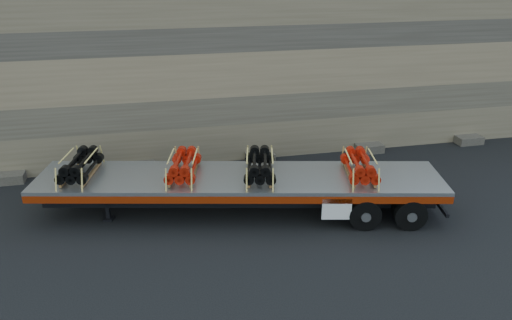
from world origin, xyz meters
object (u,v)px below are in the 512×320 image
Objects in this scene: trailer at (239,194)px; bundle_rear at (360,166)px; bundle_front at (80,166)px; bundle_midrear at (260,166)px; bundle_midfront at (183,166)px.

trailer is 4.13m from bundle_rear.
bundle_rear is (3.90, -0.87, 1.02)m from trailer.
bundle_midrear reaches higher than bundle_front.
bundle_midrear reaches higher than bundle_rear.
trailer is 5.37m from bundle_front.
bundle_front is 5.95m from bundle_midrear.
bundle_midrear reaches higher than bundle_midfront.
bundle_midrear is (0.67, -0.15, 1.03)m from trailer.
bundle_rear is at bearing 0.00° from bundle_midrear.
bundle_midrear is 3.31m from bundle_rear.
bundle_rear is at bearing 0.00° from bundle_front.
bundle_midfront is 5.84m from bundle_rear.
trailer is 2.11m from bundle_midfront.
trailer is at bearing -180.00° from bundle_rear.
bundle_front is 3.42m from bundle_midfront.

